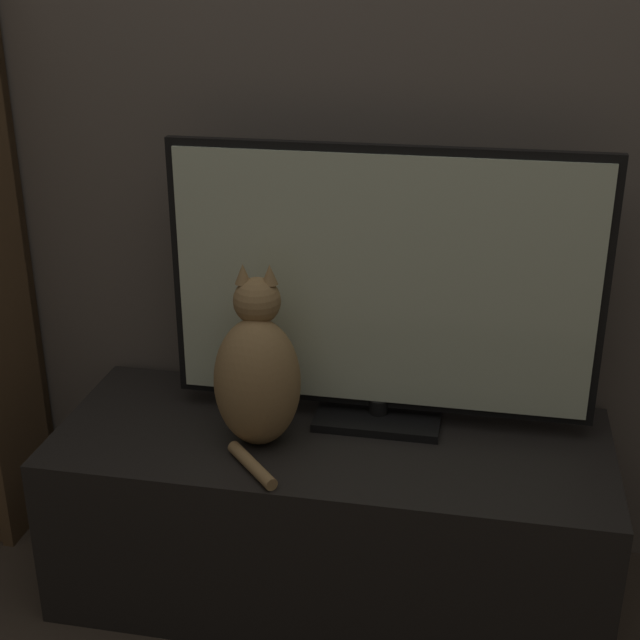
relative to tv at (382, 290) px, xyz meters
The scene contains 4 objects.
wall_back 0.59m from the tv, 115.78° to the left, with size 4.80×0.05×2.60m.
tv_stand 0.56m from the tv, 134.52° to the right, with size 1.29×0.52×0.43m.
tv is the anchor object (origin of this frame).
cat 0.34m from the tv, 150.07° to the right, with size 0.22×0.30×0.42m.
Camera 1 is at (0.32, -0.86, 1.47)m, focal length 50.00 mm.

